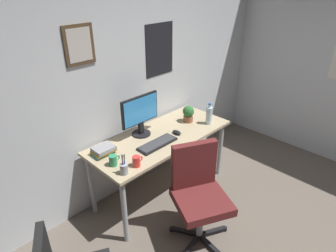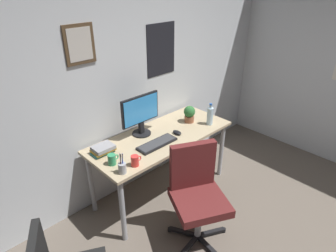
{
  "view_description": "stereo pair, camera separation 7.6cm",
  "coord_description": "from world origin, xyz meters",
  "px_view_note": "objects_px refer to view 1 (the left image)",
  "views": [
    {
      "loc": [
        -1.81,
        -0.18,
        2.26
      ],
      "look_at": [
        0.04,
        1.64,
        0.89
      ],
      "focal_mm": 31.03,
      "sensor_mm": 36.0,
      "label": 1
    },
    {
      "loc": [
        -1.76,
        -0.24,
        2.26
      ],
      "look_at": [
        0.04,
        1.64,
        0.89
      ],
      "focal_mm": 31.03,
      "sensor_mm": 36.0,
      "label": 2
    }
  ],
  "objects_px": {
    "book_stack_left": "(104,150)",
    "keyboard": "(157,144)",
    "potted_plant": "(188,113)",
    "coffee_mug_far": "(137,161)",
    "coffee_mug_near": "(113,160)",
    "pen_cup": "(124,168)",
    "office_chair": "(198,190)",
    "water_bottle": "(209,115)",
    "monitor": "(140,114)",
    "computer_mouse": "(177,132)"
  },
  "relations": [
    {
      "from": "keyboard",
      "to": "book_stack_left",
      "type": "xyz_separation_m",
      "value": [
        -0.47,
        0.24,
        0.03
      ]
    },
    {
      "from": "office_chair",
      "to": "pen_cup",
      "type": "bearing_deg",
      "value": 138.3
    },
    {
      "from": "office_chair",
      "to": "water_bottle",
      "type": "distance_m",
      "value": 0.96
    },
    {
      "from": "potted_plant",
      "to": "pen_cup",
      "type": "height_order",
      "value": "pen_cup"
    },
    {
      "from": "potted_plant",
      "to": "book_stack_left",
      "type": "bearing_deg",
      "value": 173.71
    },
    {
      "from": "coffee_mug_far",
      "to": "monitor",
      "type": "bearing_deg",
      "value": 45.37
    },
    {
      "from": "book_stack_left",
      "to": "keyboard",
      "type": "bearing_deg",
      "value": -27.14
    },
    {
      "from": "potted_plant",
      "to": "coffee_mug_far",
      "type": "bearing_deg",
      "value": -165.65
    },
    {
      "from": "office_chair",
      "to": "pen_cup",
      "type": "height_order",
      "value": "office_chair"
    },
    {
      "from": "computer_mouse",
      "to": "book_stack_left",
      "type": "bearing_deg",
      "value": 163.61
    },
    {
      "from": "computer_mouse",
      "to": "book_stack_left",
      "type": "distance_m",
      "value": 0.8
    },
    {
      "from": "monitor",
      "to": "pen_cup",
      "type": "distance_m",
      "value": 0.72
    },
    {
      "from": "keyboard",
      "to": "coffee_mug_far",
      "type": "height_order",
      "value": "coffee_mug_far"
    },
    {
      "from": "keyboard",
      "to": "potted_plant",
      "type": "xyz_separation_m",
      "value": [
        0.61,
        0.12,
        0.09
      ]
    },
    {
      "from": "water_bottle",
      "to": "coffee_mug_far",
      "type": "distance_m",
      "value": 1.11
    },
    {
      "from": "coffee_mug_near",
      "to": "potted_plant",
      "type": "height_order",
      "value": "potted_plant"
    },
    {
      "from": "water_bottle",
      "to": "potted_plant",
      "type": "relative_size",
      "value": 1.29
    },
    {
      "from": "keyboard",
      "to": "potted_plant",
      "type": "bearing_deg",
      "value": 11.42
    },
    {
      "from": "coffee_mug_near",
      "to": "pen_cup",
      "type": "distance_m",
      "value": 0.17
    },
    {
      "from": "computer_mouse",
      "to": "potted_plant",
      "type": "bearing_deg",
      "value": 19.36
    },
    {
      "from": "monitor",
      "to": "book_stack_left",
      "type": "xyz_separation_m",
      "value": [
        -0.5,
        -0.04,
        -0.2
      ]
    },
    {
      "from": "pen_cup",
      "to": "water_bottle",
      "type": "bearing_deg",
      "value": 2.7
    },
    {
      "from": "book_stack_left",
      "to": "potted_plant",
      "type": "bearing_deg",
      "value": -6.29
    },
    {
      "from": "computer_mouse",
      "to": "book_stack_left",
      "type": "xyz_separation_m",
      "value": [
        -0.77,
        0.23,
        0.02
      ]
    },
    {
      "from": "office_chair",
      "to": "keyboard",
      "type": "relative_size",
      "value": 2.21
    },
    {
      "from": "office_chair",
      "to": "water_bottle",
      "type": "xyz_separation_m",
      "value": [
        0.77,
        0.49,
        0.32
      ]
    },
    {
      "from": "keyboard",
      "to": "water_bottle",
      "type": "height_order",
      "value": "water_bottle"
    },
    {
      "from": "office_chair",
      "to": "pen_cup",
      "type": "relative_size",
      "value": 4.75
    },
    {
      "from": "coffee_mug_far",
      "to": "potted_plant",
      "type": "height_order",
      "value": "potted_plant"
    },
    {
      "from": "keyboard",
      "to": "coffee_mug_far",
      "type": "xyz_separation_m",
      "value": [
        -0.38,
        -0.13,
        0.04
      ]
    },
    {
      "from": "coffee_mug_near",
      "to": "coffee_mug_far",
      "type": "height_order",
      "value": "coffee_mug_near"
    },
    {
      "from": "potted_plant",
      "to": "book_stack_left",
      "type": "relative_size",
      "value": 0.89
    },
    {
      "from": "book_stack_left",
      "to": "office_chair",
      "type": "bearing_deg",
      "value": -61.89
    },
    {
      "from": "coffee_mug_near",
      "to": "book_stack_left",
      "type": "bearing_deg",
      "value": 79.25
    },
    {
      "from": "monitor",
      "to": "pen_cup",
      "type": "height_order",
      "value": "monitor"
    },
    {
      "from": "coffee_mug_near",
      "to": "coffee_mug_far",
      "type": "relative_size",
      "value": 1.01
    },
    {
      "from": "keyboard",
      "to": "pen_cup",
      "type": "height_order",
      "value": "pen_cup"
    },
    {
      "from": "monitor",
      "to": "keyboard",
      "type": "height_order",
      "value": "monitor"
    },
    {
      "from": "office_chair",
      "to": "computer_mouse",
      "type": "xyz_separation_m",
      "value": [
        0.34,
        0.59,
        0.23
      ]
    },
    {
      "from": "office_chair",
      "to": "book_stack_left",
      "type": "xyz_separation_m",
      "value": [
        -0.43,
        0.81,
        0.26
      ]
    },
    {
      "from": "monitor",
      "to": "water_bottle",
      "type": "bearing_deg",
      "value": -27.37
    },
    {
      "from": "office_chair",
      "to": "potted_plant",
      "type": "relative_size",
      "value": 4.87
    },
    {
      "from": "water_bottle",
      "to": "potted_plant",
      "type": "bearing_deg",
      "value": 120.93
    },
    {
      "from": "computer_mouse",
      "to": "coffee_mug_far",
      "type": "distance_m",
      "value": 0.69
    },
    {
      "from": "computer_mouse",
      "to": "water_bottle",
      "type": "distance_m",
      "value": 0.45
    },
    {
      "from": "keyboard",
      "to": "book_stack_left",
      "type": "distance_m",
      "value": 0.53
    },
    {
      "from": "pen_cup",
      "to": "office_chair",
      "type": "bearing_deg",
      "value": -41.7
    },
    {
      "from": "pen_cup",
      "to": "book_stack_left",
      "type": "xyz_separation_m",
      "value": [
        0.05,
        0.38,
        -0.01
      ]
    },
    {
      "from": "water_bottle",
      "to": "coffee_mug_far",
      "type": "xyz_separation_m",
      "value": [
        -1.1,
        -0.05,
        -0.06
      ]
    },
    {
      "from": "coffee_mug_near",
      "to": "office_chair",
      "type": "bearing_deg",
      "value": -51.66
    }
  ]
}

